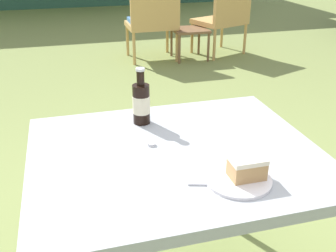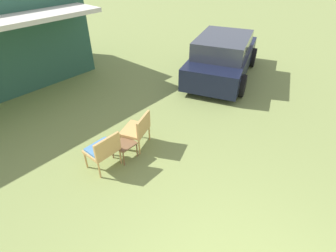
# 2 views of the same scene
# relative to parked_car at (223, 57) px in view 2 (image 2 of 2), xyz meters

# --- Properties ---
(parked_car) EXTENTS (4.44, 2.95, 1.41)m
(parked_car) POSITION_rel_parked_car_xyz_m (0.00, 0.00, 0.00)
(parked_car) COLOR black
(parked_car) RESTS_ON ground_plane
(wicker_chair_cushioned) EXTENTS (0.60, 0.51, 0.82)m
(wicker_chair_cushioned) POSITION_rel_parked_car_xyz_m (-5.50, -0.62, -0.20)
(wicker_chair_cushioned) COLOR tan
(wicker_chair_cushioned) RESTS_ON ground_plane
(wicker_chair_plain) EXTENTS (0.73, 0.68, 0.82)m
(wicker_chair_plain) POSITION_rel_parked_car_xyz_m (-4.56, -0.63, -0.20)
(wicker_chair_plain) COLOR tan
(wicker_chair_plain) RESTS_ON ground_plane
(garden_side_table) EXTENTS (0.43, 0.41, 0.38)m
(garden_side_table) POSITION_rel_parked_car_xyz_m (-5.04, -0.70, -0.36)
(garden_side_table) COLOR brown
(garden_side_table) RESTS_ON ground_plane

